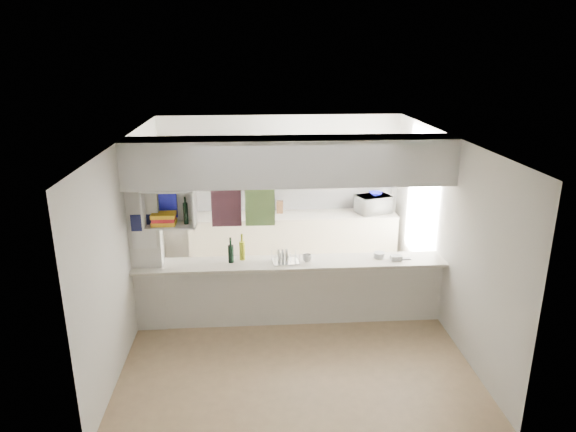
{
  "coord_description": "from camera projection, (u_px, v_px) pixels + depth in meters",
  "views": [
    {
      "loc": [
        -0.48,
        -6.39,
        3.64
      ],
      "look_at": [
        -0.0,
        0.5,
        1.41
      ],
      "focal_mm": 32.0,
      "sensor_mm": 36.0,
      "label": 1
    }
  ],
  "objects": [
    {
      "name": "bowl",
      "position": [
        375.0,
        194.0,
        8.94
      ],
      "size": [
        0.22,
        0.22,
        0.05
      ],
      "primitive_type": "imported",
      "color": "#0E109B",
      "rests_on": "microwave"
    },
    {
      "name": "floor",
      "position": [
        291.0,
        322.0,
        7.22
      ],
      "size": [
        4.8,
        4.8,
        0.0
      ],
      "primitive_type": "plane",
      "color": "#977A57",
      "rests_on": "ground"
    },
    {
      "name": "wall_right",
      "position": [
        445.0,
        232.0,
        6.96
      ],
      "size": [
        0.0,
        4.8,
        4.8
      ],
      "primitive_type": "plane",
      "rotation": [
        1.57,
        0.0,
        -1.57
      ],
      "color": "silver",
      "rests_on": "floor"
    },
    {
      "name": "wine_bottles",
      "position": [
        237.0,
        251.0,
        6.92
      ],
      "size": [
        0.23,
        0.16,
        0.37
      ],
      "color": "black",
      "rests_on": "breakfast_bar"
    },
    {
      "name": "cup",
      "position": [
        307.0,
        258.0,
        6.89
      ],
      "size": [
        0.16,
        0.16,
        0.1
      ],
      "primitive_type": "imported",
      "rotation": [
        0.0,
        0.0,
        0.26
      ],
      "color": "white",
      "rests_on": "dish_rack"
    },
    {
      "name": "cubby_shelf",
      "position": [
        169.0,
        210.0,
        6.53
      ],
      "size": [
        0.65,
        0.35,
        0.5
      ],
      "color": "white",
      "rests_on": "bulkhead"
    },
    {
      "name": "microwave",
      "position": [
        373.0,
        204.0,
        8.97
      ],
      "size": [
        0.66,
        0.55,
        0.31
      ],
      "primitive_type": "imported",
      "rotation": [
        0.0,
        0.0,
        3.47
      ],
      "color": "white",
      "rests_on": "bench_top"
    },
    {
      "name": "knife_block",
      "position": [
        280.0,
        207.0,
        8.97
      ],
      "size": [
        0.12,
        0.1,
        0.22
      ],
      "primitive_type": "cube",
      "rotation": [
        0.0,
        0.0,
        -0.12
      ],
      "color": "#50321B",
      "rests_on": "bench_top"
    },
    {
      "name": "wall_back",
      "position": [
        281.0,
        189.0,
        9.1
      ],
      "size": [
        4.2,
        0.0,
        4.2
      ],
      "primitive_type": "plane",
      "rotation": [
        1.57,
        0.0,
        0.0
      ],
      "color": "silver",
      "rests_on": "floor"
    },
    {
      "name": "utensil_jar",
      "position": [
        251.0,
        211.0,
        8.92
      ],
      "size": [
        0.09,
        0.09,
        0.13
      ],
      "primitive_type": "cylinder",
      "color": "black",
      "rests_on": "bench_top"
    },
    {
      "name": "ceiling",
      "position": [
        291.0,
        138.0,
        6.42
      ],
      "size": [
        4.8,
        4.8,
        0.0
      ],
      "primitive_type": "plane",
      "color": "white",
      "rests_on": "wall_back"
    },
    {
      "name": "wall_left",
      "position": [
        130.0,
        239.0,
        6.68
      ],
      "size": [
        0.0,
        4.8,
        4.8
      ],
      "primitive_type": "plane",
      "rotation": [
        1.57,
        0.0,
        1.57
      ],
      "color": "silver",
      "rests_on": "floor"
    },
    {
      "name": "plastic_tubs",
      "position": [
        386.0,
        256.0,
        7.03
      ],
      "size": [
        0.49,
        0.23,
        0.07
      ],
      "color": "silver",
      "rests_on": "breakfast_bar"
    },
    {
      "name": "servery_partition",
      "position": [
        278.0,
        210.0,
        6.7
      ],
      "size": [
        4.2,
        0.5,
        2.6
      ],
      "color": "silver",
      "rests_on": "floor"
    },
    {
      "name": "kitchen_run",
      "position": [
        291.0,
        219.0,
        9.01
      ],
      "size": [
        3.6,
        0.63,
        2.24
      ],
      "color": "silver",
      "rests_on": "floor"
    },
    {
      "name": "dish_rack",
      "position": [
        285.0,
        257.0,
        6.9
      ],
      "size": [
        0.38,
        0.3,
        0.19
      ],
      "rotation": [
        0.0,
        0.0,
        0.11
      ],
      "color": "silver",
      "rests_on": "breakfast_bar"
    }
  ]
}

